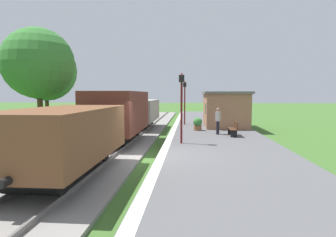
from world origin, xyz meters
name	(u,v)px	position (x,y,z in m)	size (l,w,h in m)	color
ground_plane	(153,161)	(0.00, 0.00, 0.00)	(160.00, 160.00, 0.00)	#3D6628
platform_slab	(229,159)	(3.20, 0.00, 0.12)	(6.00, 60.00, 0.25)	#565659
platform_edge_stripe	(162,155)	(0.40, 0.00, 0.25)	(0.36, 60.00, 0.01)	silver
track_ballast	(98,158)	(-2.40, 0.00, 0.06)	(3.80, 60.00, 0.12)	gray
rail_near	(114,156)	(-1.68, 0.00, 0.19)	(0.07, 60.00, 0.14)	slate
rail_far	(82,155)	(-3.12, 0.00, 0.19)	(0.07, 60.00, 0.14)	slate
freight_train	(118,118)	(-2.40, 3.55, 1.51)	(2.50, 19.40, 2.72)	brown
station_hut	(224,109)	(4.40, 11.34, 1.65)	(3.50, 5.80, 2.78)	#9E6B4C
bench_near_hut	(234,128)	(4.28, 5.73, 0.72)	(0.42, 1.50, 0.91)	#422819
person_waiting	(218,120)	(3.37, 6.35, 1.18)	(0.37, 0.44, 1.71)	black
potted_planter	(198,124)	(2.13, 8.21, 0.72)	(0.64, 0.64, 0.92)	brown
lamp_post_near	(182,95)	(1.13, 2.87, 2.80)	(0.28, 0.28, 3.70)	#591414
lamp_post_far	(185,95)	(1.13, 11.90, 2.80)	(0.28, 0.28, 3.70)	#591414
tree_trackside_mid	(38,64)	(-6.32, 2.49, 4.41)	(3.67, 3.67, 6.26)	#4C3823
tree_trackside_far	(46,71)	(-9.21, 8.57, 4.58)	(4.52, 4.52, 6.85)	#4C3823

